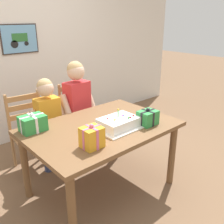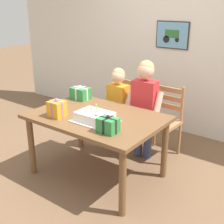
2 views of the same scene
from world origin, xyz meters
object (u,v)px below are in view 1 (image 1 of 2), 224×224
child_older (77,102)px  child_younger (48,117)px  dining_table (101,134)px  birthday_cake (118,123)px  chair_right (79,117)px  gift_box_corner_small (92,137)px  chair_left (31,132)px  gift_box_red_large (33,123)px  gift_box_beside_cake (148,118)px

child_older → child_younger: child_older is taller
dining_table → child_younger: 0.72m
birthday_cake → chair_right: birthday_cake is taller
gift_box_corner_small → chair_left: size_ratio=0.23×
gift_box_red_large → chair_left: bearing=70.4°
chair_right → child_younger: (-0.55, -0.21, 0.21)m
birthday_cake → gift_box_red_large: birthday_cake is taller
dining_table → child_older: child_older is taller
gift_box_corner_small → chair_right: size_ratio=0.23×
dining_table → gift_box_corner_small: bearing=-139.4°
gift_box_red_large → chair_right: size_ratio=0.25×
chair_left → chair_right: size_ratio=1.00×
gift_box_red_large → chair_left: chair_left is taller
chair_left → gift_box_beside_cake: bearing=-58.7°
gift_box_corner_small → birthday_cake: bearing=17.3°
child_older → gift_box_corner_small: bearing=-118.3°
dining_table → child_younger: (-0.21, 0.69, 0.03)m
dining_table → chair_left: chair_left is taller
child_older → child_younger: 0.41m
gift_box_red_large → gift_box_corner_small: (0.22, -0.61, 0.01)m
gift_box_corner_small → chair_right: bearing=60.1°
chair_right → child_younger: child_younger is taller
gift_box_beside_cake → gift_box_corner_small: bearing=-180.0°
gift_box_red_large → gift_box_beside_cake: bearing=-34.1°
chair_left → child_older: child_older is taller
gift_box_red_large → gift_box_corner_small: bearing=-70.5°
gift_box_beside_cake → child_younger: 1.13m
birthday_cake → child_older: size_ratio=0.35×
gift_box_red_large → child_younger: 0.50m
gift_box_beside_cake → gift_box_corner_small: gift_box_corner_small is taller
chair_right → child_older: child_older is taller
birthday_cake → gift_box_red_large: 0.80m
child_older → chair_left: bearing=159.1°
gift_box_corner_small → child_older: (0.52, 0.96, -0.06)m
gift_box_beside_cake → gift_box_corner_small: (-0.69, -0.00, 0.02)m
dining_table → gift_box_beside_cake: size_ratio=7.48×
gift_box_beside_cake → chair_right: bearing=90.9°
gift_box_beside_cake → birthday_cake: bearing=154.5°
dining_table → birthday_cake: birthday_cake is taller
dining_table → gift_box_beside_cake: (0.37, -0.28, 0.16)m
birthday_cake → child_younger: (-0.30, 0.83, -0.10)m
chair_left → chair_right: (0.69, 0.00, 0.00)m
gift_box_red_large → chair_right: chair_right is taller
gift_box_beside_cake → child_older: (-0.17, 0.96, -0.04)m
dining_table → chair_left: 0.97m
dining_table → chair_right: chair_right is taller
birthday_cake → dining_table: bearing=123.1°
dining_table → gift_box_corner_small: 0.46m
child_older → child_younger: (-0.40, 0.00, -0.09)m
dining_table → chair_right: bearing=68.7°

